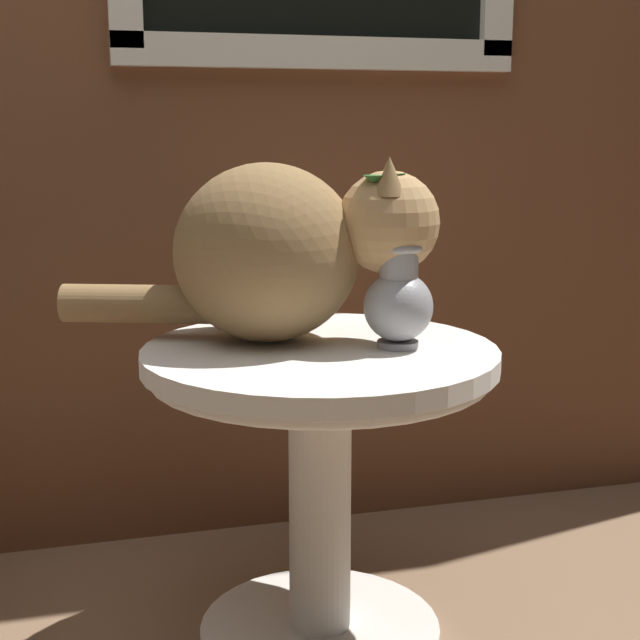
# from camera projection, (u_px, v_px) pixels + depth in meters

# --- Properties ---
(wicker_side_table) EXTENTS (0.64, 0.64, 0.57)m
(wicker_side_table) POSITION_uv_depth(u_px,v_px,m) (320.00, 436.00, 1.70)
(wicker_side_table) COLOR silver
(wicker_side_table) RESTS_ON ground_plane
(cat) EXTENTS (0.67, 0.42, 0.33)m
(cat) POSITION_uv_depth(u_px,v_px,m) (281.00, 250.00, 1.69)
(cat) COLOR olive
(cat) RESTS_ON wicker_side_table
(pewter_vase_with_ivy) EXTENTS (0.12, 0.12, 0.30)m
(pewter_vase_with_ivy) POSITION_uv_depth(u_px,v_px,m) (398.00, 296.00, 1.65)
(pewter_vase_with_ivy) COLOR #99999E
(pewter_vase_with_ivy) RESTS_ON wicker_side_table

